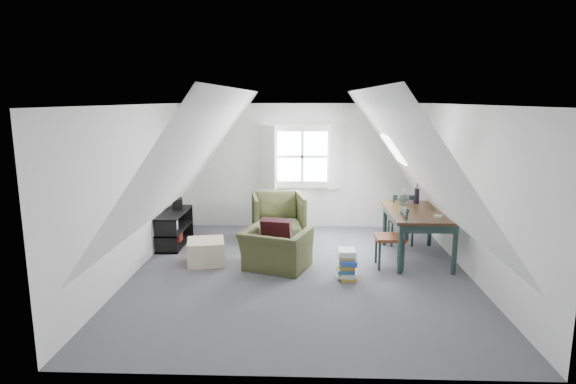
{
  "coord_description": "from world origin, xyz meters",
  "views": [
    {
      "loc": [
        0.06,
        -6.88,
        2.58
      ],
      "look_at": [
        -0.21,
        0.6,
        1.13
      ],
      "focal_mm": 30.0,
      "sensor_mm": 36.0,
      "label": 1
    }
  ],
  "objects_px": {
    "dining_table": "(418,217)",
    "dining_chair_far": "(401,218)",
    "armchair_far": "(278,239)",
    "ottoman": "(206,252)",
    "media_shelf": "(174,230)",
    "magazine_stack": "(347,264)",
    "dining_chair_near": "(392,237)",
    "armchair_near": "(276,269)"
  },
  "relations": [
    {
      "from": "armchair_far",
      "to": "dining_chair_far",
      "type": "bearing_deg",
      "value": -17.15
    },
    {
      "from": "media_shelf",
      "to": "armchair_far",
      "type": "bearing_deg",
      "value": 14.73
    },
    {
      "from": "dining_table",
      "to": "magazine_stack",
      "type": "xyz_separation_m",
      "value": [
        -1.2,
        -0.95,
        -0.48
      ]
    },
    {
      "from": "dining_table",
      "to": "media_shelf",
      "type": "xyz_separation_m",
      "value": [
        -4.17,
        0.61,
        -0.43
      ]
    },
    {
      "from": "dining_chair_near",
      "to": "magazine_stack",
      "type": "xyz_separation_m",
      "value": [
        -0.73,
        -0.53,
        -0.27
      ]
    },
    {
      "from": "dining_chair_far",
      "to": "magazine_stack",
      "type": "height_order",
      "value": "dining_chair_far"
    },
    {
      "from": "armchair_near",
      "to": "dining_chair_far",
      "type": "relative_size",
      "value": 1.02
    },
    {
      "from": "ottoman",
      "to": "dining_chair_near",
      "type": "distance_m",
      "value": 2.95
    },
    {
      "from": "ottoman",
      "to": "magazine_stack",
      "type": "height_order",
      "value": "magazine_stack"
    },
    {
      "from": "armchair_far",
      "to": "dining_chair_near",
      "type": "height_order",
      "value": "dining_chair_near"
    },
    {
      "from": "armchair_near",
      "to": "ottoman",
      "type": "bearing_deg",
      "value": 9.39
    },
    {
      "from": "dining_table",
      "to": "dining_chair_near",
      "type": "bearing_deg",
      "value": -138.35
    },
    {
      "from": "media_shelf",
      "to": "magazine_stack",
      "type": "xyz_separation_m",
      "value": [
        2.97,
        -1.57,
        -0.05
      ]
    },
    {
      "from": "ottoman",
      "to": "magazine_stack",
      "type": "bearing_deg",
      "value": -15.21
    },
    {
      "from": "dining_chair_far",
      "to": "dining_chair_near",
      "type": "relative_size",
      "value": 1.0
    },
    {
      "from": "dining_table",
      "to": "dining_chair_far",
      "type": "distance_m",
      "value": 0.82
    },
    {
      "from": "dining_table",
      "to": "dining_chair_near",
      "type": "distance_m",
      "value": 0.67
    },
    {
      "from": "dining_chair_near",
      "to": "media_shelf",
      "type": "distance_m",
      "value": 3.85
    },
    {
      "from": "ottoman",
      "to": "dining_chair_far",
      "type": "relative_size",
      "value": 0.61
    },
    {
      "from": "media_shelf",
      "to": "magazine_stack",
      "type": "bearing_deg",
      "value": -26.57
    },
    {
      "from": "ottoman",
      "to": "armchair_near",
      "type": "bearing_deg",
      "value": -10.66
    },
    {
      "from": "ottoman",
      "to": "dining_chair_near",
      "type": "xyz_separation_m",
      "value": [
        2.93,
        -0.07,
        0.3
      ]
    },
    {
      "from": "armchair_near",
      "to": "armchair_far",
      "type": "height_order",
      "value": "armchair_far"
    },
    {
      "from": "dining_table",
      "to": "dining_chair_far",
      "type": "bearing_deg",
      "value": 97.03
    },
    {
      "from": "armchair_near",
      "to": "armchair_far",
      "type": "distance_m",
      "value": 1.63
    },
    {
      "from": "armchair_near",
      "to": "dining_chair_near",
      "type": "distance_m",
      "value": 1.87
    },
    {
      "from": "armchair_near",
      "to": "dining_chair_near",
      "type": "bearing_deg",
      "value": -155.25
    },
    {
      "from": "dining_chair_far",
      "to": "magazine_stack",
      "type": "xyz_separation_m",
      "value": [
        -1.11,
        -1.74,
        -0.27
      ]
    },
    {
      "from": "dining_table",
      "to": "dining_chair_far",
      "type": "height_order",
      "value": "dining_chair_far"
    },
    {
      "from": "dining_chair_near",
      "to": "media_shelf",
      "type": "height_order",
      "value": "dining_chair_near"
    },
    {
      "from": "dining_chair_far",
      "to": "dining_chair_near",
      "type": "height_order",
      "value": "dining_chair_far"
    },
    {
      "from": "dining_chair_far",
      "to": "magazine_stack",
      "type": "distance_m",
      "value": 2.08
    },
    {
      "from": "armchair_near",
      "to": "magazine_stack",
      "type": "xyz_separation_m",
      "value": [
        1.06,
        -0.38,
        0.22
      ]
    },
    {
      "from": "armchair_far",
      "to": "dining_table",
      "type": "distance_m",
      "value": 2.65
    },
    {
      "from": "dining_chair_far",
      "to": "dining_chair_near",
      "type": "bearing_deg",
      "value": 67.5
    },
    {
      "from": "armchair_far",
      "to": "ottoman",
      "type": "xyz_separation_m",
      "value": [
        -1.08,
        -1.41,
        0.19
      ]
    },
    {
      "from": "ottoman",
      "to": "media_shelf",
      "type": "bearing_deg",
      "value": 128.46
    },
    {
      "from": "ottoman",
      "to": "media_shelf",
      "type": "distance_m",
      "value": 1.24
    },
    {
      "from": "dining_chair_far",
      "to": "magazine_stack",
      "type": "bearing_deg",
      "value": 52.16
    },
    {
      "from": "media_shelf",
      "to": "dining_chair_near",
      "type": "bearing_deg",
      "value": -14.36
    },
    {
      "from": "armchair_far",
      "to": "dining_table",
      "type": "height_order",
      "value": "dining_table"
    },
    {
      "from": "dining_chair_far",
      "to": "armchair_near",
      "type": "bearing_deg",
      "value": 26.66
    }
  ]
}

